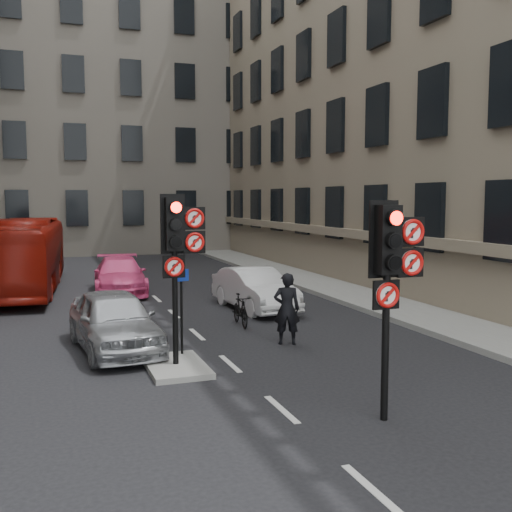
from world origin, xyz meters
TOP-DOWN VIEW (x-y plane):
  - ground at (0.00, 0.00)m, footprint 120.00×120.00m
  - pavement_right at (7.20, 12.00)m, footprint 3.00×50.00m
  - centre_island at (-1.20, 5.00)m, footprint 1.20×2.00m
  - building_far at (0.00, 38.00)m, footprint 30.00×14.00m
  - signal_near at (1.49, 0.99)m, footprint 0.91×0.40m
  - signal_far at (-1.11, 4.99)m, footprint 0.91×0.40m
  - car_silver at (-2.24, 7.02)m, footprint 2.13×4.38m
  - car_white at (2.63, 10.85)m, footprint 1.83×4.24m
  - car_pink at (-1.08, 15.78)m, footprint 2.22×4.76m
  - bus_red at (-4.50, 17.39)m, footprint 3.18×10.29m
  - motorcycle at (1.43, 8.67)m, footprint 0.51×1.51m
  - motorcyclist at (1.84, 6.24)m, footprint 0.75×0.62m
  - info_sign at (-0.90, 5.73)m, footprint 0.33×0.13m

SIDE VIEW (x-z plane):
  - ground at x=0.00m, z-range 0.00..0.00m
  - centre_island at x=-1.20m, z-range 0.00..0.12m
  - pavement_right at x=7.20m, z-range 0.00..0.16m
  - motorcycle at x=1.43m, z-range 0.00..0.89m
  - car_pink at x=-1.08m, z-range 0.00..1.35m
  - car_white at x=2.63m, z-range 0.00..1.36m
  - car_silver at x=-2.24m, z-range 0.00..1.44m
  - motorcyclist at x=1.84m, z-range 0.00..1.78m
  - info_sign at x=-0.90m, z-range 0.40..2.31m
  - bus_red at x=-4.50m, z-range 0.00..2.82m
  - signal_near at x=1.49m, z-range 0.79..4.37m
  - signal_far at x=-1.11m, z-range 0.91..4.49m
  - building_far at x=0.00m, z-range 0.00..20.00m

